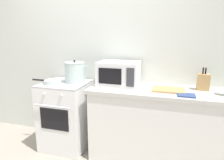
# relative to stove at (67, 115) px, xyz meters

# --- Properties ---
(back_wall) EXTENTS (4.40, 0.10, 2.50)m
(back_wall) POSITION_rel_stove_xyz_m (0.65, 0.37, 0.79)
(back_wall) COLOR silver
(back_wall) RESTS_ON ground_plane
(lower_cabinet_right) EXTENTS (1.64, 0.56, 0.88)m
(lower_cabinet_right) POSITION_rel_stove_xyz_m (1.25, 0.02, -0.02)
(lower_cabinet_right) COLOR white
(lower_cabinet_right) RESTS_ON ground_plane
(countertop_right) EXTENTS (1.70, 0.60, 0.04)m
(countertop_right) POSITION_rel_stove_xyz_m (1.25, 0.02, 0.44)
(countertop_right) COLOR beige
(countertop_right) RESTS_ON lower_cabinet_right
(stove) EXTENTS (0.60, 0.64, 0.92)m
(stove) POSITION_rel_stove_xyz_m (0.00, 0.00, 0.00)
(stove) COLOR white
(stove) RESTS_ON ground_plane
(stock_pot) EXTENTS (0.35, 0.27, 0.30)m
(stock_pot) POSITION_rel_stove_xyz_m (0.13, 0.06, 0.60)
(stock_pot) COLOR silver
(stock_pot) RESTS_ON stove
(frying_pan) EXTENTS (0.42, 0.22, 0.05)m
(frying_pan) POSITION_rel_stove_xyz_m (-0.13, -0.09, 0.48)
(frying_pan) COLOR silver
(frying_pan) RESTS_ON stove
(microwave) EXTENTS (0.50, 0.37, 0.30)m
(microwave) POSITION_rel_stove_xyz_m (0.73, 0.08, 0.61)
(microwave) COLOR white
(microwave) RESTS_ON countertop_right
(cutting_board) EXTENTS (0.36, 0.26, 0.02)m
(cutting_board) POSITION_rel_stove_xyz_m (1.34, 0.00, 0.47)
(cutting_board) COLOR tan
(cutting_board) RESTS_ON countertop_right
(knife_block) EXTENTS (0.13, 0.10, 0.26)m
(knife_block) POSITION_rel_stove_xyz_m (1.72, 0.14, 0.56)
(knife_block) COLOR tan
(knife_block) RESTS_ON countertop_right
(oven_mitt) EXTENTS (0.18, 0.14, 0.02)m
(oven_mitt) POSITION_rel_stove_xyz_m (1.53, -0.16, 0.47)
(oven_mitt) COLOR #33477A
(oven_mitt) RESTS_ON countertop_right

